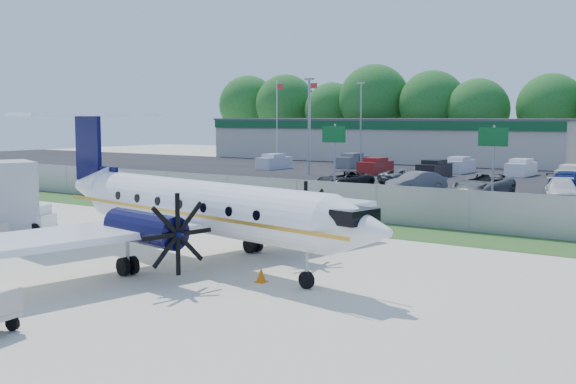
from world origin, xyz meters
The scene contains 25 objects.
ground centered at (0.00, 0.00, 0.00)m, with size 170.00×170.00×0.00m, color beige.
grass_verge centered at (0.00, 12.00, 0.01)m, with size 170.00×4.00×0.02m, color #2D561E.
access_road centered at (0.00, 19.00, 0.01)m, with size 170.00×8.00×0.02m, color black.
parking_lot centered at (0.00, 40.00, 0.01)m, with size 170.00×32.00×0.02m, color black.
perimeter_fence centered at (0.00, 14.00, 1.00)m, with size 120.00×0.06×1.99m.
building_west centered at (-24.00, 61.98, 2.63)m, with size 46.40×12.40×5.24m.
sign_left centered at (-8.00, 22.91, 3.61)m, with size 1.80×0.26×5.00m.
sign_mid centered at (3.00, 22.91, 3.61)m, with size 1.80×0.26×5.00m.
flagpole_west centered at (-35.92, 55.00, 5.64)m, with size 1.06×0.12×10.00m.
flagpole_east centered at (-30.92, 55.00, 5.64)m, with size 1.06×0.12×10.00m.
light_pole_nw centered at (-20.00, 38.00, 5.23)m, with size 0.90×0.35×9.09m.
light_pole_sw centered at (-20.00, 48.00, 5.23)m, with size 0.90×0.35×9.09m.
aircraft centered at (-0.61, 0.89, 2.19)m, with size 18.54×18.19×5.66m.
pushback_tug centered at (-12.10, 1.69, 0.63)m, with size 2.84×2.54×1.32m.
service_container centered at (-12.82, 0.77, 1.59)m, with size 4.02×4.02×3.41m.
cone_nose centered at (3.24, -0.20, 0.24)m, with size 0.35×0.35×0.50m.
cone_starboard_wing centered at (-5.20, 14.26, 0.25)m, with size 0.37×0.37×0.52m.
road_car_west centered at (-13.57, 17.86, 0.00)m, with size 1.50×4.29×1.41m, color maroon.
parked_car_a centered at (-10.37, 28.29, 0.00)m, with size 2.30×4.99×1.39m, color black.
parked_car_b centered at (-4.60, 28.71, 0.00)m, with size 1.63×4.67×1.54m, color #595B5E.
parked_car_c centered at (0.21, 29.18, 0.00)m, with size 2.73×5.91×1.64m, color #595B5E.
parked_car_d centered at (5.42, 29.28, 0.00)m, with size 2.03×4.99×1.45m, color silver.
parked_car_f centered at (-8.14, 34.27, 0.00)m, with size 2.14×4.64×1.29m, color #595B5E.
parked_car_g centered at (4.42, 35.72, 0.00)m, with size 2.21×5.44×1.58m, color navy.
far_parking_rows centered at (0.00, 45.00, 0.00)m, with size 56.00×10.00×1.60m, color gray, non-canonical shape.
Camera 1 is at (17.53, -19.04, 5.51)m, focal length 45.00 mm.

